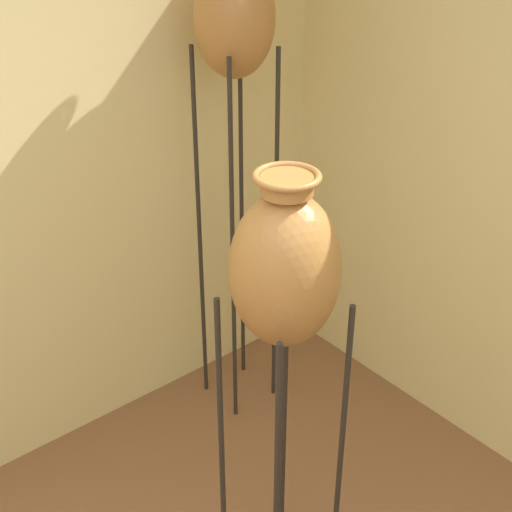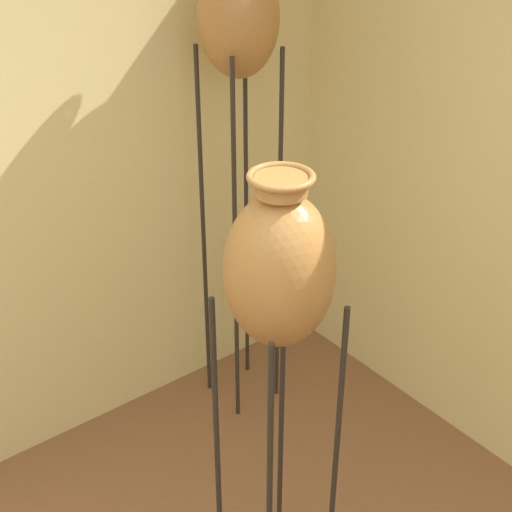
{
  "view_description": "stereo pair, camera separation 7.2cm",
  "coord_description": "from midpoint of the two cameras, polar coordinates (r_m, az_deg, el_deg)",
  "views": [
    {
      "loc": [
        -0.31,
        -0.45,
        2.48
      ],
      "look_at": [
        1.2,
        1.38,
        1.13
      ],
      "focal_mm": 50.0,
      "sensor_mm": 36.0,
      "label": 1
    },
    {
      "loc": [
        -0.26,
        -0.49,
        2.48
      ],
      "look_at": [
        1.2,
        1.38,
        1.13
      ],
      "focal_mm": 50.0,
      "sensor_mm": 36.0,
      "label": 2
    }
  ],
  "objects": [
    {
      "name": "vase_stand_medium",
      "position": [
        2.13,
        1.35,
        -1.59
      ],
      "size": [
        0.34,
        0.34,
        1.7
      ],
      "color": "#28231E",
      "rests_on": "ground_plane"
    },
    {
      "name": "vase_stand_tall",
      "position": [
        2.98,
        -2.47,
        17.75
      ],
      "size": [
        0.33,
        0.33,
        2.23
      ],
      "color": "#28231E",
      "rests_on": "ground_plane"
    }
  ]
}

